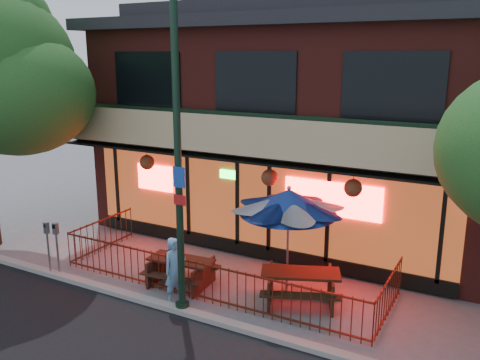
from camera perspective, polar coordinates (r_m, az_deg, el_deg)
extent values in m
plane|color=gray|center=(12.39, -5.38, -13.61)|extent=(80.00, 80.00, 0.00)
cube|color=#999993|center=(12.00, -6.76, -14.30)|extent=(80.00, 0.25, 0.12)
cube|color=maroon|center=(17.59, 7.59, 5.75)|extent=(12.00, 8.00, 6.50)
cube|color=#59230F|center=(14.33, 1.56, -2.57)|extent=(11.00, 0.06, 2.60)
cube|color=#FF0C0C|center=(13.28, 10.29, -2.10)|extent=(2.60, 0.04, 0.90)
cube|color=#FF0C0C|center=(15.95, -9.51, 0.26)|extent=(1.30, 0.04, 0.80)
cube|color=tan|center=(13.48, 0.68, 4.68)|extent=(12.20, 1.33, 1.26)
cube|color=black|center=(15.71, -10.36, 11.10)|extent=(2.40, 0.06, 1.60)
cube|color=black|center=(13.75, 1.65, 10.93)|extent=(2.40, 0.06, 1.60)
cube|color=black|center=(12.54, 16.72, 10.07)|extent=(2.40, 0.06, 1.60)
cube|color=black|center=(14.76, 1.47, -7.82)|extent=(11.00, 0.12, 0.40)
cube|color=#FFC672|center=(12.51, 24.74, -2.05)|extent=(0.18, 0.18, 0.32)
cube|color=#4D1D10|center=(12.14, -4.95, -9.26)|extent=(8.40, 0.04, 0.04)
cube|color=#4D1D10|center=(12.49, -4.87, -12.76)|extent=(8.40, 0.04, 0.04)
cube|color=#4D1D10|center=(15.59, -15.31, -4.39)|extent=(0.04, 2.60, 0.04)
cube|color=#4D1D10|center=(11.77, 16.46, -10.58)|extent=(0.04, 2.60, 0.04)
cylinder|color=#4D1D10|center=(12.32, -4.91, -11.18)|extent=(0.02, 0.02, 1.00)
cylinder|color=black|center=(10.89, -6.97, 2.08)|extent=(0.16, 0.16, 7.00)
cylinder|color=black|center=(12.06, -6.48, -13.94)|extent=(0.32, 0.32, 0.20)
cube|color=#194CB2|center=(10.77, -6.86, 0.31)|extent=(0.30, 0.02, 0.45)
cube|color=red|center=(10.90, -6.78, -2.25)|extent=(0.30, 0.02, 0.22)
cube|color=#3A1F15|center=(13.50, -9.01, -9.73)|extent=(0.15, 1.20, 0.68)
cube|color=#3A1F15|center=(12.89, -4.10, -10.76)|extent=(0.15, 1.20, 0.68)
cube|color=#3A1F15|center=(13.05, -6.66, -8.88)|extent=(1.71, 0.82, 0.06)
cube|color=#3A1F15|center=(12.76, -7.79, -10.81)|extent=(1.67, 0.39, 0.05)
cube|color=#3A1F15|center=(13.56, -5.53, -9.21)|extent=(1.67, 0.39, 0.05)
cube|color=black|center=(12.31, 3.38, -11.81)|extent=(0.56, 1.25, 0.75)
cube|color=black|center=(12.34, 10.17, -11.96)|extent=(0.56, 1.25, 0.75)
cube|color=black|center=(12.14, 6.83, -10.30)|extent=(1.99, 1.41, 0.06)
cube|color=black|center=(11.77, 6.81, -12.78)|extent=(1.81, 0.96, 0.05)
cube|color=black|center=(12.78, 6.77, -10.52)|extent=(1.81, 0.96, 0.05)
cylinder|color=gray|center=(12.52, 5.38, -7.12)|extent=(0.06, 0.06, 2.47)
cone|color=navy|center=(12.18, 5.49, -2.43)|extent=(2.36, 2.36, 0.62)
sphere|color=gray|center=(12.09, 5.53, -0.90)|extent=(0.11, 0.11, 0.11)
imported|color=#659ECA|center=(12.18, -7.29, -10.03)|extent=(0.56, 0.68, 1.59)
cylinder|color=gray|center=(14.31, -19.77, -7.90)|extent=(0.05, 0.05, 1.20)
cube|color=gray|center=(14.07, -20.01, -5.14)|extent=(0.16, 0.14, 0.30)
cube|color=black|center=(14.01, -20.21, -4.94)|extent=(0.08, 0.03, 0.11)
cylinder|color=gray|center=(14.44, -20.66, -7.78)|extent=(0.05, 0.05, 1.20)
cube|color=gray|center=(14.20, -20.91, -5.04)|extent=(0.15, 0.14, 0.30)
cube|color=black|center=(14.14, -21.11, -4.85)|extent=(0.09, 0.03, 0.11)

